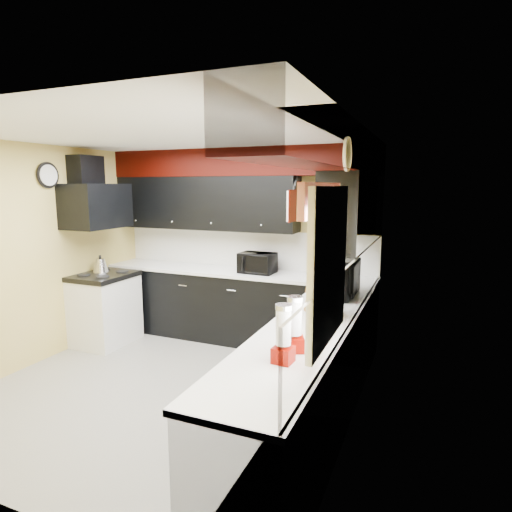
{
  "coord_description": "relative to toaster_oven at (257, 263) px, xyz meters",
  "views": [
    {
      "loc": [
        2.36,
        -3.44,
        2.03
      ],
      "look_at": [
        0.56,
        0.9,
        1.26
      ],
      "focal_mm": 30.0,
      "sensor_mm": 36.0,
      "label": 1
    }
  ],
  "objects": [
    {
      "name": "ceiling",
      "position": [
        -0.33,
        -1.46,
        1.43
      ],
      "size": [
        3.6,
        3.6,
        0.06
      ],
      "primitive_type": "cube",
      "color": "white",
      "rests_on": "wall_back"
    },
    {
      "name": "pan_top",
      "position": [
        0.49,
        0.09,
        0.93
      ],
      "size": [
        0.03,
        0.22,
        0.4
      ],
      "primitive_type": null,
      "color": "black",
      "rests_on": "upper_back"
    },
    {
      "name": "deco_plate",
      "position": [
        1.44,
        -1.81,
        1.18
      ],
      "size": [
        0.03,
        0.24,
        0.24
      ],
      "primitive_type": null,
      "color": "white",
      "rests_on": "wall_right"
    },
    {
      "name": "baskets",
      "position": [
        1.19,
        -1.41,
        0.11
      ],
      "size": [
        0.27,
        0.27,
        0.5
      ],
      "primitive_type": null,
      "color": "brown",
      "rests_on": "upper_right"
    },
    {
      "name": "splash_right",
      "position": [
        1.46,
        -1.46,
        0.12
      ],
      "size": [
        0.02,
        3.6,
        0.5
      ],
      "primitive_type": "cube",
      "color": "white",
      "rests_on": "counter_right"
    },
    {
      "name": "soffit_back",
      "position": [
        -0.33,
        0.16,
        1.26
      ],
      "size": [
        3.6,
        0.36,
        0.35
      ],
      "primitive_type": "cube",
      "color": "black",
      "rests_on": "wall_back"
    },
    {
      "name": "pan_mid",
      "position": [
        0.49,
        -0.04,
        0.68
      ],
      "size": [
        0.03,
        0.28,
        0.46
      ],
      "primitive_type": null,
      "color": "black",
      "rests_on": "upper_back"
    },
    {
      "name": "knife_block",
      "position": [
        0.77,
        0.05,
        -0.02
      ],
      "size": [
        0.1,
        0.14,
        0.2
      ],
      "primitive_type": "cube",
      "rotation": [
        0.0,
        0.0,
        0.08
      ],
      "color": "black",
      "rests_on": "counter_back"
    },
    {
      "name": "utensil_crock",
      "position": [
        0.77,
        0.03,
        -0.04
      ],
      "size": [
        0.21,
        0.21,
        0.18
      ],
      "primitive_type": "cylinder",
      "rotation": [
        0.0,
        0.0,
        -0.29
      ],
      "color": "silver",
      "rests_on": "counter_back"
    },
    {
      "name": "microwave",
      "position": [
        1.14,
        -0.71,
        0.05
      ],
      "size": [
        0.43,
        0.63,
        0.34
      ],
      "primitive_type": "imported",
      "rotation": [
        0.0,
        0.0,
        1.59
      ],
      "color": "black",
      "rests_on": "counter_right"
    },
    {
      "name": "upper_right",
      "position": [
        1.29,
        -0.56,
        0.73
      ],
      "size": [
        0.35,
        1.8,
        0.7
      ],
      "primitive_type": "cube",
      "color": "black",
      "rests_on": "wall_right"
    },
    {
      "name": "cab_back",
      "position": [
        -0.33,
        0.04,
        -0.62
      ],
      "size": [
        3.6,
        0.6,
        0.9
      ],
      "primitive_type": "cube",
      "color": "black",
      "rests_on": "ground"
    },
    {
      "name": "dispenser_a",
      "position": [
        1.21,
        -2.51,
        0.04
      ],
      "size": [
        0.13,
        0.13,
        0.33
      ],
      "primitive_type": null,
      "rotation": [
        0.0,
        0.0,
        -0.08
      ],
      "color": "#6B090C",
      "rests_on": "counter_right"
    },
    {
      "name": "pan_low",
      "position": [
        0.49,
        0.22,
        0.65
      ],
      "size": [
        0.03,
        0.24,
        0.42
      ],
      "primitive_type": null,
      "color": "black",
      "rests_on": "upper_back"
    },
    {
      "name": "counter_right",
      "position": [
        1.17,
        -1.76,
        -0.15
      ],
      "size": [
        0.64,
        3.02,
        0.04
      ],
      "primitive_type": "cube",
      "color": "white",
      "rests_on": "cab_right"
    },
    {
      "name": "soffit_right",
      "position": [
        1.29,
        -1.64,
        1.26
      ],
      "size": [
        0.36,
        3.24,
        0.35
      ],
      "primitive_type": "cube",
      "color": "black",
      "rests_on": "wall_right"
    },
    {
      "name": "counter_back",
      "position": [
        -0.33,
        0.04,
        -0.15
      ],
      "size": [
        3.62,
        0.64,
        0.04
      ],
      "primitive_type": "cube",
      "color": "white",
      "rests_on": "cab_back"
    },
    {
      "name": "valance",
      "position": [
        1.4,
        -2.36,
        0.88
      ],
      "size": [
        0.04,
        0.88,
        0.2
      ],
      "primitive_type": "cube",
      "color": "red",
      "rests_on": "wall_right"
    },
    {
      "name": "wall_left",
      "position": [
        -2.13,
        -1.46,
        0.18
      ],
      "size": [
        0.06,
        3.6,
        2.5
      ],
      "primitive_type": "cube",
      "color": "#E0C666",
      "rests_on": "ground"
    },
    {
      "name": "wall_back",
      "position": [
        -0.33,
        0.34,
        0.18
      ],
      "size": [
        3.6,
        0.06,
        2.5
      ],
      "primitive_type": "cube",
      "color": "#E0C666",
      "rests_on": "ground"
    },
    {
      "name": "wall_right",
      "position": [
        1.47,
        -1.46,
        0.18
      ],
      "size": [
        0.06,
        3.6,
        2.5
      ],
      "primitive_type": "cube",
      "color": "#E0C666",
      "rests_on": "ground"
    },
    {
      "name": "cooktop",
      "position": [
        -1.83,
        -0.71,
        -0.18
      ],
      "size": [
        0.62,
        0.77,
        0.06
      ],
      "primitive_type": "cube",
      "color": "black",
      "rests_on": "stove"
    },
    {
      "name": "toaster_oven",
      "position": [
        0.0,
        0.0,
        0.0
      ],
      "size": [
        0.45,
        0.38,
        0.25
      ],
      "primitive_type": "imported",
      "rotation": [
        0.0,
        0.0,
        -0.05
      ],
      "color": "black",
      "rests_on": "counter_back"
    },
    {
      "name": "window",
      "position": [
        1.45,
        -2.36,
        0.48
      ],
      "size": [
        0.03,
        0.86,
        0.96
      ],
      "primitive_type": null,
      "color": "white",
      "rests_on": "wall_right"
    },
    {
      "name": "hood",
      "position": [
        -1.88,
        -0.71,
        0.71
      ],
      "size": [
        0.5,
        0.78,
        0.55
      ],
      "primitive_type": "cube",
      "color": "black",
      "rests_on": "wall_left"
    },
    {
      "name": "ground",
      "position": [
        -0.33,
        -1.46,
        -1.07
      ],
      "size": [
        3.6,
        3.6,
        0.0
      ],
      "primitive_type": "plane",
      "color": "gray",
      "rests_on": "ground"
    },
    {
      "name": "upper_back",
      "position": [
        -0.83,
        0.16,
        0.73
      ],
      "size": [
        2.6,
        0.35,
        0.7
      ],
      "primitive_type": "cube",
      "color": "black",
      "rests_on": "wall_back"
    },
    {
      "name": "kettle",
      "position": [
        -1.94,
        -0.64,
        -0.06
      ],
      "size": [
        0.22,
        0.22,
        0.18
      ],
      "primitive_type": null,
      "rotation": [
        0.0,
        0.0,
        0.14
      ],
      "color": "#A7A7AC",
      "rests_on": "cooktop"
    },
    {
      "name": "cab_right",
      "position": [
        1.17,
        -1.76,
        -0.62
      ],
      "size": [
        0.6,
        3.0,
        0.9
      ],
      "primitive_type": "cube",
      "color": "black",
      "rests_on": "ground"
    },
    {
      "name": "cut_board",
      "position": [
        0.5,
        -0.16,
        0.73
      ],
      "size": [
        0.03,
        0.26,
        0.35
      ],
      "primitive_type": "cube",
      "color": "white",
      "rests_on": "upper_back"
    },
    {
      "name": "hood_duct",
      "position": [
        -2.01,
        -0.71,
        1.13
      ],
      "size": [
        0.24,
        0.4,
        0.4
      ],
      "primitive_type": "cube",
      "color": "black",
      "rests_on": "wall_left"
    },
    {
      "name": "clock",
      "position": [
        -2.1,
        -1.21,
        1.08
      ],
      "size": [
        0.03,
        0.3,
        0.3
      ],
      "primitive_type": null,
      "color": "black",
      "rests_on": "wall_left"
    },
    {
      "name": "stove",
      "position": [
        -1.83,
        -0.71,
        -0.64
      ],
      "size": [
        0.6,
        0.75,
        0.86
      ],
      "primitive_type": "cube",
      "color": "white",
      "rests_on": "ground"
    },
    {
      "name": "dispenser_b",
      "position": [
        1.22,
        -2.3,
        0.04
      ],
      "size": [
        0.16,
        0.16,
        0.33
      ],
      "primitive_type": null,
      "rotation": [
        0.0,
        0.0,
        0.42
      ],
      "color": "#56010C",
      "rests_on": "counter_right"
    },
    {
      "name": "splash_back",
      "position": [
        -0.33,
        0.33,
        0.12
      ],
      "size": [
        3.6,
        0.02,
        0.5
      ],
      "primitive_type": "cube",
      "color": "white",
      "rests_on": "counter_back"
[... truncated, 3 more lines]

